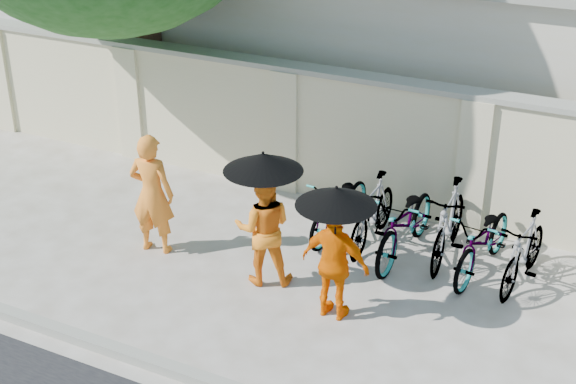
% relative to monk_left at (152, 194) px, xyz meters
% --- Properties ---
extents(ground, '(80.00, 80.00, 0.00)m').
position_rel_monk_left_xyz_m(ground, '(1.75, -0.50, -0.87)').
color(ground, beige).
extents(kerb, '(40.00, 0.16, 0.12)m').
position_rel_monk_left_xyz_m(kerb, '(1.75, -2.20, -0.81)').
color(kerb, gray).
rests_on(kerb, ground).
extents(compound_wall, '(20.00, 0.30, 2.00)m').
position_rel_monk_left_xyz_m(compound_wall, '(2.75, 2.70, 0.13)').
color(compound_wall, beige).
rests_on(compound_wall, ground).
extents(building_behind, '(14.00, 6.00, 3.20)m').
position_rel_monk_left_xyz_m(building_behind, '(3.75, 6.50, 0.73)').
color(building_behind, beige).
rests_on(building_behind, ground).
extents(monk_left, '(0.69, 0.51, 1.74)m').
position_rel_monk_left_xyz_m(monk_left, '(0.00, 0.00, 0.00)').
color(monk_left, orange).
rests_on(monk_left, ground).
extents(monk_center, '(0.93, 0.85, 1.56)m').
position_rel_monk_left_xyz_m(monk_center, '(1.75, -0.04, -0.09)').
color(monk_center, orange).
rests_on(monk_center, ground).
extents(parasol_center, '(1.00, 1.00, 0.98)m').
position_rel_monk_left_xyz_m(parasol_center, '(1.80, -0.12, 0.88)').
color(parasol_center, black).
rests_on(parasol_center, ground).
extents(monk_right, '(0.89, 0.40, 1.48)m').
position_rel_monk_left_xyz_m(monk_right, '(2.90, -0.37, -0.13)').
color(monk_right, '#F26800').
rests_on(monk_right, ground).
extents(parasol_right, '(0.95, 0.95, 0.94)m').
position_rel_monk_left_xyz_m(parasol_right, '(2.92, -0.45, 0.80)').
color(parasol_right, black).
rests_on(parasol_right, ground).
extents(bike_0, '(0.72, 1.76, 0.91)m').
position_rel_monk_left_xyz_m(bike_0, '(2.13, 1.60, -0.42)').
color(bike_0, '#8D909F').
rests_on(bike_0, ground).
extents(bike_1, '(0.49, 1.69, 1.01)m').
position_rel_monk_left_xyz_m(bike_1, '(2.66, 1.51, -0.36)').
color(bike_1, '#8D909F').
rests_on(bike_1, ground).
extents(bike_2, '(0.75, 1.98, 1.03)m').
position_rel_monk_left_xyz_m(bike_2, '(3.19, 1.40, -0.36)').
color(bike_2, '#8D909F').
rests_on(bike_2, ground).
extents(bike_3, '(0.60, 1.82, 1.08)m').
position_rel_monk_left_xyz_m(bike_3, '(3.73, 1.62, -0.33)').
color(bike_3, '#8D909F').
rests_on(bike_3, ground).
extents(bike_4, '(0.85, 1.87, 0.95)m').
position_rel_monk_left_xyz_m(bike_4, '(4.26, 1.45, -0.39)').
color(bike_4, '#8D909F').
rests_on(bike_4, ground).
extents(bike_5, '(0.65, 1.65, 0.97)m').
position_rel_monk_left_xyz_m(bike_5, '(4.79, 1.38, -0.39)').
color(bike_5, '#8D909F').
rests_on(bike_5, ground).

